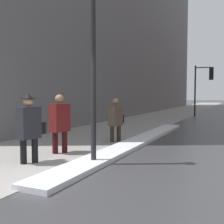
% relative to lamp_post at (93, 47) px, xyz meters
% --- Properties ---
extents(ground_plane, '(160.00, 160.00, 0.00)m').
position_rel_lamp_post_xyz_m(ground_plane, '(-0.26, -1.56, -2.65)').
color(ground_plane, '#38383A').
extents(sidewalk_slab, '(4.00, 80.00, 0.01)m').
position_rel_lamp_post_xyz_m(sidewalk_slab, '(-2.26, 13.44, -2.65)').
color(sidewalk_slab, gray).
rests_on(sidewalk_slab, ground).
extents(snow_bank_curb, '(0.73, 10.40, 0.11)m').
position_rel_lamp_post_xyz_m(snow_bank_curb, '(-0.04, 3.08, -2.60)').
color(snow_bank_curb, silver).
rests_on(snow_bank_curb, ground).
extents(lamp_post, '(0.28, 0.28, 4.37)m').
position_rel_lamp_post_xyz_m(lamp_post, '(0.00, 0.00, 0.00)').
color(lamp_post, black).
rests_on(lamp_post, ground).
extents(traffic_light_near, '(1.31, 0.42, 3.71)m').
position_rel_lamp_post_xyz_m(traffic_light_near, '(0.63, 15.77, 0.03)').
color(traffic_light_near, black).
rests_on(traffic_light_near, ground).
extents(pedestrian_in_fedora, '(0.39, 0.74, 1.64)m').
position_rel_lamp_post_xyz_m(pedestrian_in_fedora, '(-1.38, -0.55, -1.76)').
color(pedestrian_in_fedora, black).
rests_on(pedestrian_in_fedora, ground).
extents(pedestrian_nearside, '(0.40, 0.57, 1.60)m').
position_rel_lamp_post_xyz_m(pedestrian_nearside, '(-1.40, 0.67, -1.76)').
color(pedestrian_nearside, '#340C0C').
rests_on(pedestrian_nearside, ground).
extents(pedestrian_with_shoulder_bag, '(0.37, 0.71, 1.49)m').
position_rel_lamp_post_xyz_m(pedestrian_with_shoulder_bag, '(-0.77, 2.99, -1.83)').
color(pedestrian_with_shoulder_bag, '#2A241B').
rests_on(pedestrian_with_shoulder_bag, ground).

